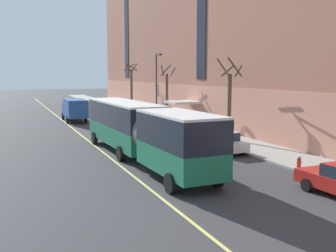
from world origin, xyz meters
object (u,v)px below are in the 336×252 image
Objects in this scene: city_bus at (140,128)px; parked_car_champagne_0 at (115,109)px; street_tree_far_downtown at (131,86)px; street_tree_mid_block at (230,99)px; parked_car_white_6 at (168,125)px; parked_car_white_5 at (221,142)px; box_truck at (75,109)px; street_tree_far_uptown at (167,94)px; street_lamp at (157,81)px; parked_car_navy_1 at (141,117)px; fire_hydrant at (299,162)px.

city_bus reaches higher than parked_car_champagne_0.
street_tree_mid_block is at bearing -90.00° from street_tree_far_downtown.
street_tree_far_downtown is (2.97, 21.34, 3.08)m from parked_car_white_6.
street_tree_mid_block is 0.98× the size of street_tree_far_downtown.
parked_car_white_5 is (6.31, 0.29, -1.34)m from city_bus.
city_bus is at bearing -106.29° from street_tree_far_downtown.
box_truck is (-6.79, 12.85, 0.81)m from parked_car_white_6.
parked_car_champagne_0 is 0.98× the size of parked_car_white_5.
parked_car_white_6 is 7.45m from street_tree_mid_block.
street_tree_far_uptown is at bearing 62.65° from city_bus.
parked_car_white_6 is (0.20, -19.22, -0.00)m from parked_car_champagne_0.
city_bus is at bearing -121.29° from parked_car_white_6.
street_lamp is (-1.32, -0.25, 1.46)m from street_tree_far_uptown.
parked_car_white_5 is at bearing -95.43° from street_lamp.
street_tree_far_downtown is (3.18, 13.63, 3.07)m from parked_car_navy_1.
parked_car_white_5 is 10.06m from parked_car_white_6.
box_truck is at bearing 117.09° from street_tree_mid_block.
fire_hydrant is (1.55, -6.42, -0.29)m from parked_car_white_5.
city_bus is 3.92× the size of parked_car_champagne_0.
street_tree_far_downtown reaches higher than parked_car_white_6.
fire_hydrant is (7.86, -6.13, -1.63)m from city_bus.
box_truck is at bearing 91.24° from city_bus.
street_tree_far_downtown reaches higher than city_bus.
parked_car_navy_1 is 0.66× the size of box_truck.
street_tree_far_downtown is at bearing 87.88° from fire_hydrant.
parked_car_champagne_0 is 35.74m from fire_hydrant.
parked_car_white_5 is at bearing -99.57° from street_tree_far_uptown.
parked_car_white_5 is (0.22, -17.77, 0.00)m from parked_car_navy_1.
parked_car_white_5 is at bearing -127.73° from street_tree_mid_block.
street_tree_mid_block reaches higher than parked_car_white_5.
parked_car_white_6 is 14.56m from box_truck.
parked_car_white_6 reaches higher than fire_hydrant.
parked_car_white_6 is 0.65× the size of street_tree_far_uptown.
parked_car_white_5 is at bearing -89.89° from parked_car_white_6.
street_tree_far_uptown is at bearing 80.43° from parked_car_white_5.
street_tree_mid_block is (9.76, -19.09, 1.99)m from box_truck.
box_truck is 9.78× the size of fire_hydrant.
parked_car_champagne_0 is 0.66× the size of street_tree_mid_block.
street_tree_far_uptown reaches higher than parked_car_champagne_0.
street_tree_mid_block is 0.88× the size of street_lamp.
parked_car_champagne_0 is at bearing 98.96° from street_lamp.
street_lamp is (7.96, 17.70, 2.74)m from city_bus.
street_tree_far_downtown is 37.99m from fire_hydrant.
parked_car_white_5 and parked_car_white_6 have the same top height.
parked_car_white_5 is 0.67× the size of street_tree_mid_block.
parked_car_navy_1 is 1.10× the size of parked_car_white_6.
box_truck is (-6.59, -6.37, 0.80)m from parked_car_champagne_0.
parked_car_white_5 is 23.91m from box_truck.
city_bus is at bearing -101.64° from parked_car_champagne_0.
parked_car_champagne_0 and parked_car_white_6 have the same top height.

